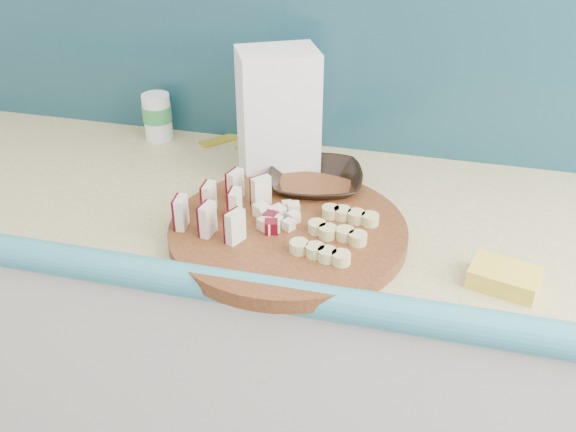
% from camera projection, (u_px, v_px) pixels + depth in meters
% --- Properties ---
extents(kitchen_counter, '(2.20, 0.63, 0.91)m').
position_uv_depth(kitchen_counter, '(259.00, 359.00, 1.56)').
color(kitchen_counter, silver).
rests_on(kitchen_counter, ground).
extents(backsplash, '(2.20, 0.02, 0.50)m').
position_uv_depth(backsplash, '(288.00, 37.00, 1.43)').
color(backsplash, teal).
rests_on(backsplash, kitchen_counter).
extents(cutting_board, '(0.52, 0.52, 0.03)m').
position_uv_depth(cutting_board, '(288.00, 232.00, 1.18)').
color(cutting_board, '#461D0F').
rests_on(cutting_board, kitchen_counter).
extents(apple_wedges, '(0.14, 0.18, 0.06)m').
position_uv_depth(apple_wedges, '(223.00, 205.00, 1.18)').
color(apple_wedges, beige).
rests_on(apple_wedges, cutting_board).
extents(apple_chunks, '(0.07, 0.07, 0.02)m').
position_uv_depth(apple_chunks, '(274.00, 217.00, 1.18)').
color(apple_chunks, '#FDF0CB').
rests_on(apple_chunks, cutting_board).
extents(banana_slices, '(0.14, 0.18, 0.02)m').
position_uv_depth(banana_slices, '(336.00, 233.00, 1.13)').
color(banana_slices, '#CDC57D').
rests_on(banana_slices, cutting_board).
extents(brown_bowl, '(0.23, 0.23, 0.05)m').
position_uv_depth(brown_bowl, '(315.00, 182.00, 1.32)').
color(brown_bowl, black).
rests_on(brown_bowl, kitchen_counter).
extents(flour_bag, '(0.19, 0.17, 0.27)m').
position_uv_depth(flour_bag, '(278.00, 114.00, 1.34)').
color(flour_bag, silver).
rests_on(flour_bag, kitchen_counter).
extents(canister, '(0.07, 0.07, 0.11)m').
position_uv_depth(canister, '(157.00, 116.00, 1.54)').
color(canister, white).
rests_on(canister, kitchen_counter).
extents(sponge, '(0.13, 0.10, 0.03)m').
position_uv_depth(sponge, '(504.00, 277.00, 1.06)').
color(sponge, yellow).
rests_on(sponge, kitchen_counter).
extents(banana_peel, '(0.22, 0.19, 0.01)m').
position_uv_depth(banana_peel, '(252.00, 139.00, 1.55)').
color(banana_peel, gold).
rests_on(banana_peel, kitchen_counter).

